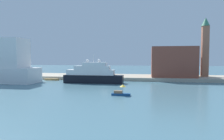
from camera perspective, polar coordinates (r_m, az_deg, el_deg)
name	(u,v)px	position (r m, az deg, el deg)	size (l,w,h in m)	color
ground	(104,86)	(72.26, -2.12, -4.40)	(400.00, 400.00, 0.00)	slate
quay_dock	(116,77)	(97.84, 1.11, -1.96)	(110.00, 20.51, 1.45)	#ADA38E
large_yacht	(93,75)	(80.30, -5.38, -1.30)	(23.09, 4.37, 11.31)	black
small_motorboat	(121,92)	(53.62, 2.45, -6.02)	(4.88, 1.66, 2.87)	navy
work_barge	(52,79)	(94.17, -16.35, -2.51)	(6.03, 1.47, 0.74)	olive
harbor_building	(173,62)	(94.91, 16.58, 2.17)	(18.85, 13.11, 13.20)	brown
bell_tower	(205,45)	(100.81, 24.35, 6.33)	(3.70, 3.70, 26.15)	#9E664C
parked_car	(74,74)	(101.06, -10.37, -1.10)	(4.46, 1.61, 1.36)	silver
person_figure	(82,74)	(99.39, -8.18, -1.00)	(0.36, 0.36, 1.83)	maroon
mooring_bollard	(113,76)	(89.26, 0.27, -1.75)	(0.40, 0.40, 0.75)	black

